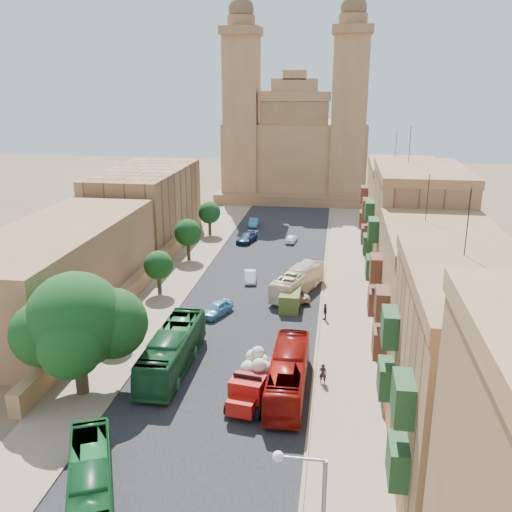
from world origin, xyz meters
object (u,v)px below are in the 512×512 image
(bus_green_north, at_px, (172,350))
(church, at_px, (296,146))
(car_white_a, at_px, (250,276))
(car_blue_b, at_px, (254,223))
(car_cream, at_px, (296,293))
(car_dkblue, at_px, (247,238))
(street_tree_a, at_px, (115,313))
(car_blue_a, at_px, (217,309))
(car_white_b, at_px, (291,239))
(street_tree_b, at_px, (159,265))
(ficus_tree, at_px, (77,324))
(street_tree_c, at_px, (188,233))
(bus_cream_east, at_px, (298,282))
(olive_pickup, at_px, (290,299))
(pedestrian_c, at_px, (325,312))
(bus_red_east, at_px, (288,374))
(street_tree_d, at_px, (209,213))
(pedestrian_a, at_px, (323,373))
(red_truck, at_px, (254,379))
(bus_green_south, at_px, (91,484))

(bus_green_north, bearing_deg, church, 86.63)
(car_white_a, relative_size, car_blue_b, 0.96)
(car_cream, distance_m, car_dkblue, 21.92)
(street_tree_a, bearing_deg, car_blue_a, 45.02)
(street_tree_a, bearing_deg, car_white_b, 70.27)
(street_tree_a, distance_m, street_tree_b, 12.00)
(ficus_tree, relative_size, street_tree_c, 1.75)
(street_tree_b, bearing_deg, ficus_tree, -88.34)
(bus_cream_east, bearing_deg, olive_pickup, 102.73)
(car_blue_a, bearing_deg, pedestrian_c, 24.09)
(bus_red_east, xyz_separation_m, car_white_b, (-3.16, 39.62, -0.92))
(car_blue_a, xyz_separation_m, car_blue_b, (-1.60, 34.55, -0.08))
(street_tree_d, relative_size, pedestrian_c, 3.03)
(pedestrian_a, xyz_separation_m, pedestrian_c, (-0.19, 11.85, 0.02))
(street_tree_b, xyz_separation_m, bus_cream_east, (14.42, 2.10, -1.79))
(street_tree_d, xyz_separation_m, car_dkblue, (5.96, -3.20, -2.64))
(bus_cream_east, bearing_deg, pedestrian_a, 119.11)
(street_tree_d, distance_m, car_blue_b, 8.43)
(street_tree_b, xyz_separation_m, pedestrian_a, (17.69, -16.20, -2.34))
(ficus_tree, bearing_deg, pedestrian_a, 12.50)
(car_white_b, bearing_deg, church, -79.52)
(car_dkblue, bearing_deg, bus_green_north, -76.31)
(street_tree_a, bearing_deg, bus_cream_east, 44.35)
(street_tree_b, height_order, olive_pickup, street_tree_b)
(pedestrian_c, bearing_deg, street_tree_b, -120.68)
(ficus_tree, height_order, car_dkblue, ficus_tree)
(street_tree_a, distance_m, street_tree_c, 24.01)
(red_truck, distance_m, pedestrian_a, 5.68)
(street_tree_b, bearing_deg, car_white_a, 30.16)
(church, bearing_deg, red_truck, -87.73)
(bus_green_north, height_order, car_dkblue, bus_green_north)
(car_blue_b, bearing_deg, car_blue_a, -90.38)
(red_truck, relative_size, bus_cream_east, 0.68)
(street_tree_d, height_order, pedestrian_a, street_tree_d)
(car_cream, bearing_deg, bus_red_east, 74.37)
(car_dkblue, relative_size, pedestrian_a, 2.81)
(car_cream, bearing_deg, car_white_a, -57.55)
(street_tree_a, height_order, car_blue_a, street_tree_a)
(car_blue_a, bearing_deg, church, 108.78)
(olive_pickup, distance_m, bus_red_east, 16.21)
(church, xyz_separation_m, red_truck, (2.93, -73.80, -7.90))
(street_tree_b, relative_size, car_blue_a, 1.15)
(street_tree_d, distance_m, bus_cream_east, 26.30)
(ficus_tree, xyz_separation_m, car_blue_b, (4.99, 49.72, -4.77))
(church, relative_size, bus_green_south, 3.85)
(car_white_a, bearing_deg, car_cream, -49.05)
(red_truck, relative_size, car_dkblue, 1.47)
(church, height_order, pedestrian_a, church)
(street_tree_d, height_order, bus_red_east, street_tree_d)
(olive_pickup, bearing_deg, street_tree_a, -143.84)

